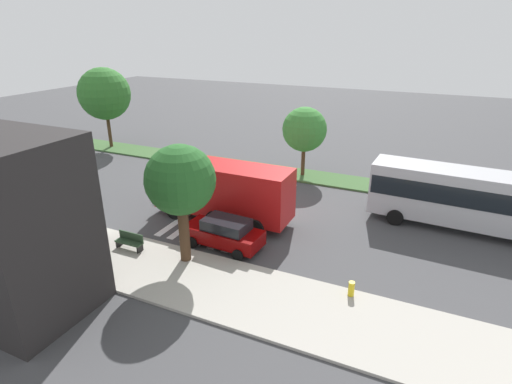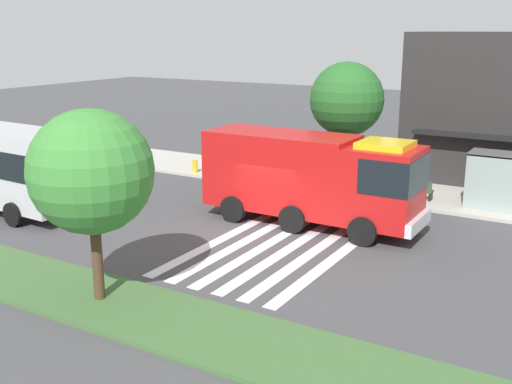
# 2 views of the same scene
# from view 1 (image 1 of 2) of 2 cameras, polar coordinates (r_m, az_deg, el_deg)

# --- Properties ---
(ground_plane) EXTENTS (120.00, 120.00, 0.00)m
(ground_plane) POSITION_cam_1_polar(r_m,az_deg,el_deg) (27.31, -0.19, -2.61)
(ground_plane) COLOR #424244
(sidewalk) EXTENTS (60.00, 4.65, 0.14)m
(sidewalk) POSITION_cam_1_polar(r_m,az_deg,el_deg) (20.77, -10.43, -11.42)
(sidewalk) COLOR #ADA89E
(sidewalk) RESTS_ON ground_plane
(median_strip) EXTENTS (60.00, 3.00, 0.14)m
(median_strip) POSITION_cam_1_polar(r_m,az_deg,el_deg) (33.97, 5.35, 2.49)
(median_strip) COLOR #3D6033
(median_strip) RESTS_ON ground_plane
(crosswalk) EXTENTS (4.95, 11.28, 0.01)m
(crosswalk) POSITION_cam_1_polar(r_m,az_deg,el_deg) (27.91, -2.95, -2.06)
(crosswalk) COLOR silver
(crosswalk) RESTS_ON ground_plane
(fire_truck) EXTENTS (8.98, 2.86, 3.72)m
(fire_truck) POSITION_cam_1_polar(r_m,az_deg,el_deg) (25.52, -5.25, 0.57)
(fire_truck) COLOR #B71414
(fire_truck) RESTS_ON ground_plane
(parked_car_west) EXTENTS (4.53, 2.20, 1.72)m
(parked_car_west) POSITION_cam_1_polar(r_m,az_deg,el_deg) (22.66, -4.47, -5.66)
(parked_car_west) COLOR #720505
(parked_car_west) RESTS_ON ground_plane
(transit_bus) EXTENTS (12.00, 3.28, 3.65)m
(transit_bus) POSITION_cam_1_polar(r_m,az_deg,el_deg) (27.07, 28.36, -0.67)
(transit_bus) COLOR #B2B2B7
(transit_bus) RESTS_ON ground_plane
(bus_stop_shelter) EXTENTS (3.50, 1.40, 2.46)m
(bus_stop_shelter) POSITION_cam_1_polar(r_m,az_deg,el_deg) (25.56, -24.25, -1.85)
(bus_stop_shelter) COLOR #4C4C51
(bus_stop_shelter) RESTS_ON sidewalk
(bench_near_shelter) EXTENTS (1.60, 0.50, 0.90)m
(bench_near_shelter) POSITION_cam_1_polar(r_m,az_deg,el_deg) (23.39, -17.19, -6.54)
(bench_near_shelter) COLOR #2D472D
(bench_near_shelter) RESTS_ON sidewalk
(street_lamp) EXTENTS (0.36, 0.36, 5.76)m
(street_lamp) POSITION_cam_1_polar(r_m,az_deg,el_deg) (28.64, -29.46, 3.29)
(street_lamp) COLOR #2D2D30
(street_lamp) RESTS_ON sidewalk
(sidewalk_tree_far_west) EXTENTS (3.47, 3.47, 6.15)m
(sidewalk_tree_far_west) POSITION_cam_1_polar(r_m,az_deg,el_deg) (20.04, -10.51, 1.53)
(sidewalk_tree_far_west) COLOR #47301E
(sidewalk_tree_far_west) RESTS_ON sidewalk
(median_tree_far_west) EXTENTS (3.50, 3.50, 5.52)m
(median_tree_far_west) POSITION_cam_1_polar(r_m,az_deg,el_deg) (32.67, 6.78, 8.64)
(median_tree_far_west) COLOR #47301E
(median_tree_far_west) RESTS_ON median_strip
(median_tree_west) EXTENTS (4.97, 4.97, 7.73)m
(median_tree_west) POSITION_cam_1_polar(r_m,az_deg,el_deg) (43.09, -20.39, 12.70)
(median_tree_west) COLOR #47301E
(median_tree_west) RESTS_ON median_strip
(fire_hydrant) EXTENTS (0.28, 0.28, 0.70)m
(fire_hydrant) POSITION_cam_1_polar(r_m,az_deg,el_deg) (19.31, 13.15, -13.01)
(fire_hydrant) COLOR gold
(fire_hydrant) RESTS_ON sidewalk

